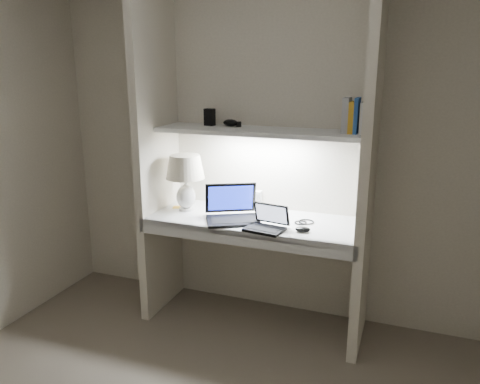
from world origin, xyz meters
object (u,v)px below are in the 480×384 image
at_px(table_lamp, 185,173).
at_px(laptop_main, 232,212).
at_px(speaker, 255,200).
at_px(book_row, 360,117).
at_px(laptop_netbook, 267,224).

xyz_separation_m(table_lamp, laptop_main, (0.38, -0.08, -0.22)).
distance_m(speaker, book_row, 0.96).
height_order(laptop_main, speaker, laptop_main).
height_order(table_lamp, book_row, book_row).
relative_size(table_lamp, laptop_netbook, 1.51).
height_order(laptop_main, laptop_netbook, laptop_main).
bearing_deg(table_lamp, laptop_netbook, -15.52).
bearing_deg(book_row, laptop_main, -166.25).
height_order(table_lamp, laptop_netbook, table_lamp).
xyz_separation_m(table_lamp, laptop_netbook, (0.66, -0.18, -0.23)).
relative_size(laptop_main, book_row, 2.04).
xyz_separation_m(laptop_netbook, speaker, (-0.22, 0.40, 0.03)).
height_order(laptop_netbook, speaker, laptop_netbook).
bearing_deg(laptop_main, table_lamp, 140.55).
bearing_deg(book_row, speaker, 171.61).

